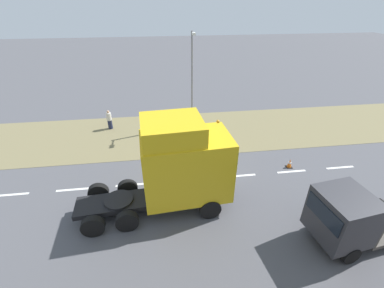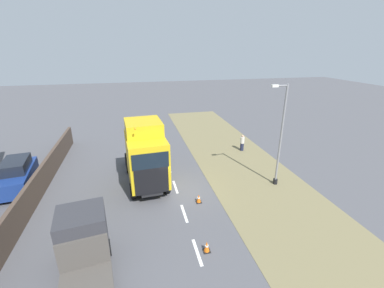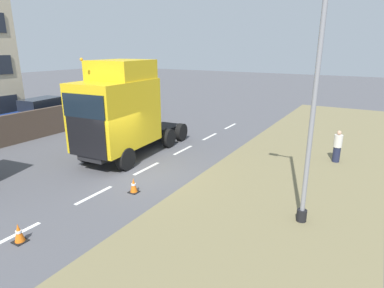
% 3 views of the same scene
% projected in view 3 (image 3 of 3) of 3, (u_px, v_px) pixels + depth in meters
% --- Properties ---
extents(ground_plane, '(120.00, 120.00, 0.00)m').
position_uv_depth(ground_plane, '(137.00, 174.00, 14.18)').
color(ground_plane, '#515156').
rests_on(ground_plane, ground).
extents(grass_verge, '(7.00, 44.00, 0.01)m').
position_uv_depth(grass_verge, '(270.00, 206.00, 11.29)').
color(grass_verge, olive).
rests_on(grass_verge, ground).
extents(lane_markings, '(0.16, 21.00, 0.00)m').
position_uv_depth(lane_markings, '(146.00, 169.00, 14.75)').
color(lane_markings, white).
rests_on(lane_markings, ground).
extents(boundary_wall, '(0.25, 24.00, 1.74)m').
position_uv_depth(boundary_wall, '(13.00, 129.00, 18.25)').
color(boundary_wall, '#4C3D33').
rests_on(boundary_wall, ground).
extents(lorry_cab, '(3.05, 7.53, 4.93)m').
position_uv_depth(lorry_cab, '(120.00, 111.00, 15.43)').
color(lorry_cab, black).
rests_on(lorry_cab, ground).
extents(parked_car, '(2.36, 4.83, 2.09)m').
position_uv_depth(parked_car, '(42.00, 114.00, 21.65)').
color(parked_car, navy).
rests_on(parked_car, ground).
extents(lamp_post, '(1.28, 0.32, 7.21)m').
position_uv_depth(lamp_post, '(309.00, 119.00, 9.36)').
color(lamp_post, black).
rests_on(lamp_post, ground).
extents(pedestrian, '(0.39, 0.39, 1.57)m').
position_uv_depth(pedestrian, '(337.00, 147.00, 15.40)').
color(pedestrian, '#1E233D').
rests_on(pedestrian, ground).
extents(traffic_cone_lead, '(0.36, 0.36, 0.58)m').
position_uv_depth(traffic_cone_lead, '(134.00, 186.00, 12.26)').
color(traffic_cone_lead, black).
rests_on(traffic_cone_lead, ground).
extents(traffic_cone_trailing, '(0.36, 0.36, 0.58)m').
position_uv_depth(traffic_cone_trailing, '(19.00, 233.00, 9.12)').
color(traffic_cone_trailing, black).
rests_on(traffic_cone_trailing, ground).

